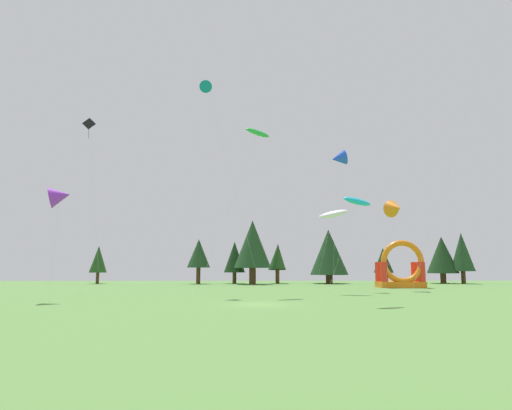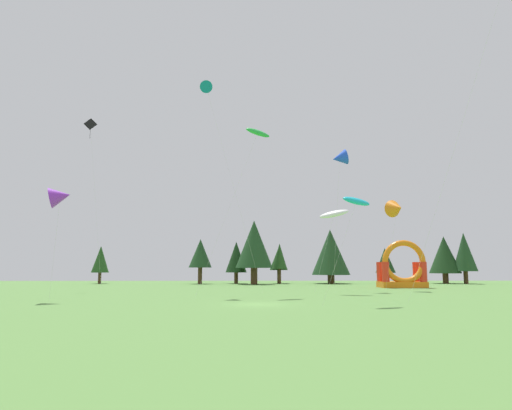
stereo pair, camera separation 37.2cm
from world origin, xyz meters
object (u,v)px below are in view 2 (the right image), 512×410
kite_teal_delta (206,88)px  kite_blue_delta (339,158)px  kite_purple_delta (60,196)px  kite_green_parafoil (258,133)px  kite_orange_delta (397,208)px  kite_black_diamond (91,126)px  kite_cyan_parafoil (356,201)px  kite_white_parafoil (334,214)px  inflatable_orange_dome (403,271)px

kite_teal_delta → kite_blue_delta: size_ratio=1.36×
kite_purple_delta → kite_green_parafoil: (17.77, 7.97, 8.39)m
kite_orange_delta → kite_black_diamond: size_ratio=0.50×
kite_blue_delta → kite_green_parafoil: bearing=-139.7°
kite_cyan_parafoil → kite_white_parafoil: bearing=86.2°
kite_purple_delta → kite_blue_delta: 34.31m
kite_teal_delta → inflatable_orange_dome: size_ratio=3.74×
kite_orange_delta → kite_blue_delta: 9.67m
kite_teal_delta → kite_white_parafoil: (14.53, -0.81, -15.02)m
kite_green_parafoil → kite_cyan_parafoil: kite_green_parafoil is taller
kite_teal_delta → kite_black_diamond: size_ratio=1.08×
kite_purple_delta → kite_green_parafoil: bearing=24.2°
kite_green_parafoil → kite_cyan_parafoil: (7.61, -12.38, -9.41)m
kite_white_parafoil → kite_purple_delta: (-26.32, -9.93, 0.34)m
kite_cyan_parafoil → inflatable_orange_dome: bearing=64.9°
kite_blue_delta → kite_cyan_parafoil: kite_blue_delta is taller
kite_white_parafoil → kite_cyan_parafoil: 14.39m
kite_orange_delta → kite_blue_delta: kite_blue_delta is taller
inflatable_orange_dome → kite_blue_delta: bearing=-147.8°
kite_green_parafoil → kite_purple_delta: bearing=-155.8°
kite_teal_delta → kite_purple_delta: bearing=-137.7°
kite_cyan_parafoil → inflatable_orange_dome: (13.02, 27.75, -5.74)m
kite_blue_delta → kite_cyan_parafoil: size_ratio=2.10×
kite_white_parafoil → inflatable_orange_dome: bearing=48.0°
kite_white_parafoil → kite_orange_delta: (9.16, 6.14, 1.47)m
kite_black_diamond → kite_white_parafoil: bearing=-18.4°
inflatable_orange_dome → kite_teal_delta: bearing=-154.7°
kite_white_parafoil → kite_blue_delta: kite_blue_delta is taller
kite_white_parafoil → kite_green_parafoil: bearing=-167.1°
kite_blue_delta → kite_black_diamond: kite_black_diamond is taller
kite_teal_delta → kite_purple_delta: kite_teal_delta is taller
kite_purple_delta → kite_teal_delta: bearing=42.3°
kite_green_parafoil → inflatable_orange_dome: size_ratio=2.76×
kite_blue_delta → kite_green_parafoil: size_ratio=1.00×
kite_white_parafoil → inflatable_orange_dome: kite_white_parafoil is taller
kite_teal_delta → kite_cyan_parafoil: 25.71m
inflatable_orange_dome → kite_cyan_parafoil: bearing=-115.1°
kite_cyan_parafoil → kite_black_diamond: 41.65m
kite_green_parafoil → kite_orange_delta: bearing=24.6°
kite_orange_delta → kite_cyan_parafoil: bearing=-116.2°
kite_green_parafoil → kite_blue_delta: bearing=40.3°
kite_purple_delta → kite_white_parafoil: bearing=20.7°
kite_blue_delta → inflatable_orange_dome: (9.77, 6.14, -14.62)m
kite_white_parafoil → kite_black_diamond: size_ratio=0.42×
kite_orange_delta → kite_black_diamond: 42.41m
kite_purple_delta → kite_black_diamond: (-5.02, 20.37, 13.00)m
kite_white_parafoil → kite_teal_delta: bearing=176.8°
kite_orange_delta → kite_green_parafoil: kite_green_parafoil is taller
kite_white_parafoil → kite_green_parafoil: (-8.55, -1.96, 8.73)m
kite_white_parafoil → kite_cyan_parafoil: (-0.94, -14.34, -0.68)m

